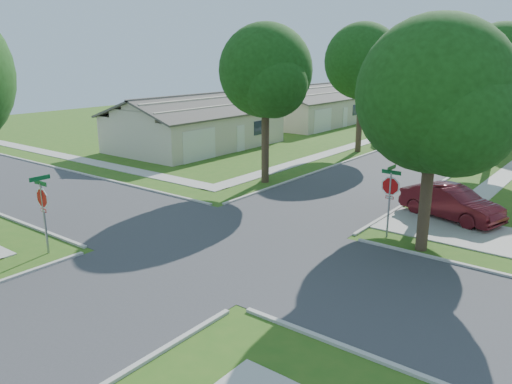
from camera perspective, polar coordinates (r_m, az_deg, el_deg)
The scene contains 17 objects.
ground at distance 19.75m, azimuth -3.59°, elevation -6.01°, with size 100.00×100.00×0.00m, color #2F5918.
road_ns at distance 19.75m, azimuth -3.59°, elevation -6.00°, with size 7.00×100.00×0.02m, color #333335.
sidewalk_nw at distance 44.37m, azimuth 12.81°, elevation 5.72°, with size 1.20×40.00×0.04m, color #9E9B91.
driveway at distance 22.50m, azimuth 24.67°, elevation -4.66°, with size 8.80×3.60×0.05m, color #9E9B91.
stop_sign_sw at distance 19.84m, azimuth -23.22°, elevation -0.98°, with size 1.05×0.80×2.98m.
stop_sign_ne at distance 20.60m, azimuth 15.08°, elevation 0.33°, with size 1.05×0.80×2.98m.
tree_e_near at distance 24.02m, azimuth 19.89°, elevation 10.79°, with size 4.97×4.80×8.28m.
tree_e_mid at distance 35.59m, azimuth 26.20°, elevation 12.36°, with size 5.59×5.40×9.21m.
tree_w_near at distance 28.34m, azimuth 1.20°, elevation 13.21°, with size 5.38×5.20×8.97m.
tree_w_mid at distance 38.65m, azimuth 12.16°, elevation 14.03°, with size 5.80×5.60×9.56m.
tree_w_far at distance 50.70m, azimuth 18.65°, elevation 12.72°, with size 4.76×4.60×8.04m.
tree_ne_corner at distance 18.98m, azimuth 19.92°, elevation 9.64°, with size 5.80×5.60×8.66m.
house_nw_near at distance 40.67m, azimuth -6.78°, elevation 7.27°, with size 8.42×13.60×4.23m.
house_nw_far at distance 54.05m, azimuth 6.02°, elevation 9.30°, with size 8.42×13.60×4.23m.
car_driveway at distance 24.20m, azimuth 21.41°, elevation -1.13°, with size 1.60×4.60×1.52m, color #4A0F14.
car_curb_east at distance 42.05m, azimuth 24.89°, elevation 5.07°, with size 1.62×4.02×1.37m, color black.
car_curb_west at distance 49.45m, azimuth 19.28°, elevation 7.05°, with size 2.06×5.07×1.47m, color black.
Camera 1 is at (12.16, -13.79, 7.21)m, focal length 35.00 mm.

